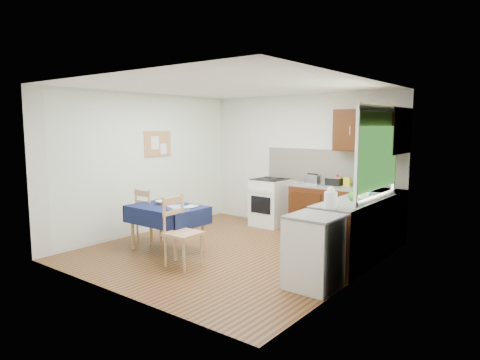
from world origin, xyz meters
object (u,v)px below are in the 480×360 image
Objects in this scene: sandwich_press at (335,181)px; toaster at (313,179)px; kettle at (331,198)px; chair_far at (149,214)px; dish_rack at (363,197)px; dining_table at (167,213)px; chair_near at (181,229)px.

toaster is at bearing -179.77° from sandwich_press.
chair_far is at bearing -174.44° from kettle.
dish_rack is 0.96m from kettle.
dining_table is 2.94m from sandwich_press.
kettle reaches higher than dining_table.
chair_far is at bearing -151.49° from dish_rack.
toaster is 2.19m from kettle.
dish_rack is (0.90, -1.00, -0.05)m from sandwich_press.
chair_near is 3.88× the size of toaster.
kettle is at bearing -72.14° from toaster.
toaster is (1.89, 2.12, 0.51)m from chair_far.
chair_near is at bearing -43.77° from dining_table.
sandwich_press is (1.65, 2.40, 0.38)m from dining_table.
dining_table is at bearing 165.07° from chair_far.
toaster is 0.38m from sandwich_press.
dining_table is 4.38× the size of sandwich_press.
dish_rack is at bearing -159.63° from chair_far.
toaster is (1.29, 2.27, 0.39)m from dining_table.
kettle is (1.82, 0.84, 0.51)m from chair_near.
dining_table is 2.64m from toaster.
dish_rack is at bearing -67.04° from sandwich_press.
chair_near is 2.77m from toaster.
dining_table is 4.64× the size of toaster.
dish_rack is 1.42× the size of kettle.
chair_near is 2.99m from sandwich_press.
sandwich_press is 0.68× the size of dish_rack.
dish_rack reaches higher than chair_far.
chair_far is at bearing -154.29° from sandwich_press.
kettle is (2.52, 0.45, 0.43)m from dining_table.
kettle reaches higher than chair_near.
toaster is 0.91× the size of kettle.
sandwich_press is (2.26, 2.25, 0.50)m from chair_far.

